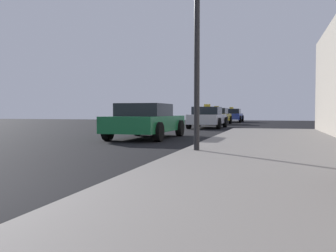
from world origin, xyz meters
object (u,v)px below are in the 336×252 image
(car_green, at_px, (146,121))
(car_blue, at_px, (232,115))
(car_silver, at_px, (208,117))
(street_lamp, at_px, (197,22))
(car_yellow, at_px, (217,116))

(car_green, distance_m, car_blue, 22.45)
(car_silver, relative_size, car_blue, 0.99)
(car_green, bearing_deg, street_lamp, -59.58)
(car_green, relative_size, car_blue, 1.01)
(street_lamp, bearing_deg, car_green, 120.42)
(car_silver, distance_m, car_blue, 13.46)
(car_silver, xyz_separation_m, car_yellow, (-0.50, 7.07, 0.00))
(car_yellow, bearing_deg, car_silver, -85.95)
(car_green, bearing_deg, car_silver, 85.44)
(street_lamp, relative_size, car_green, 0.89)
(car_blue, bearing_deg, car_silver, -89.87)
(car_green, xyz_separation_m, car_blue, (0.68, 22.44, 0.00))
(car_yellow, height_order, car_blue, same)
(car_green, bearing_deg, car_blue, 88.25)
(street_lamp, xyz_separation_m, car_green, (-2.91, 4.95, -2.24))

